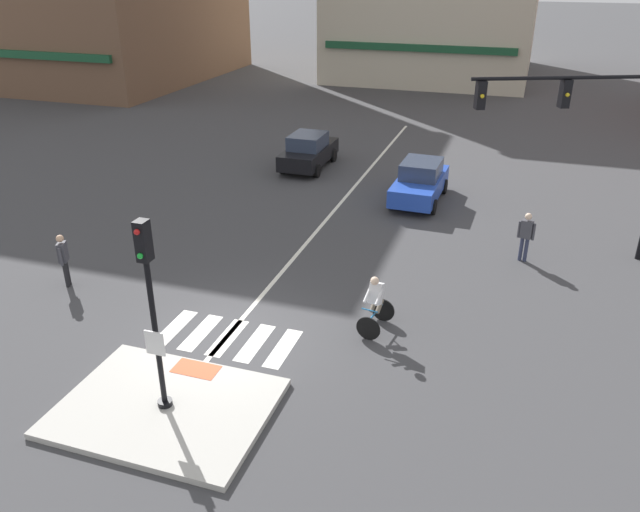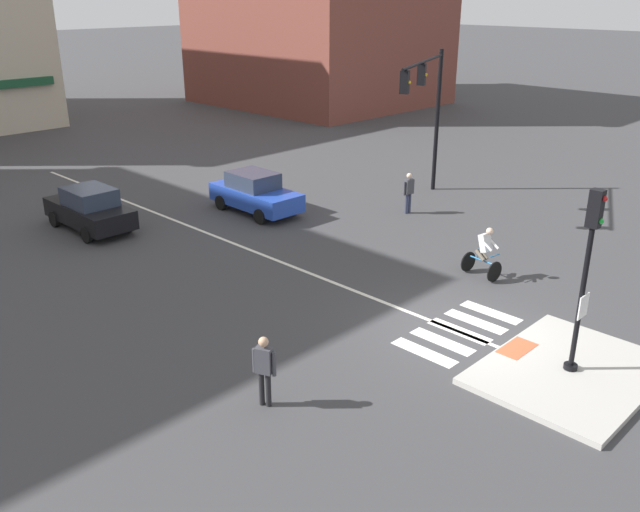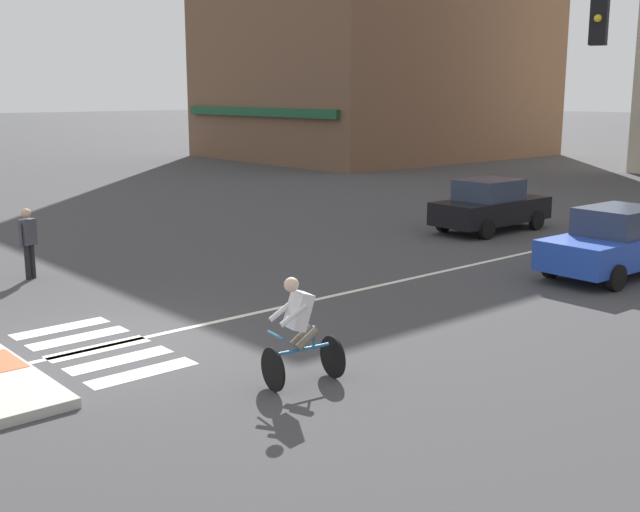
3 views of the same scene
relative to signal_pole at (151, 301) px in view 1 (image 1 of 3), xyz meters
name	(u,v)px [view 1 (image 1 of 3)]	position (x,y,z in m)	size (l,w,h in m)	color
ground_plane	(228,337)	(0.00, 3.09, -2.78)	(300.00, 300.00, 0.00)	#3D3D3F
traffic_island	(166,407)	(0.00, 0.01, -2.71)	(4.56, 3.46, 0.15)	#B2AFA8
tactile_pad_front	(196,369)	(0.00, 1.39, -2.63)	(1.10, 0.60, 0.01)	#DB5B38
signal_pole	(151,301)	(0.00, 0.00, 0.00)	(0.44, 0.38, 4.36)	black
crosswalk_stripe_a	(175,327)	(-1.57, 3.06, -2.78)	(0.44, 1.80, 0.01)	silver
crosswalk_stripe_b	(201,332)	(-0.79, 3.06, -2.78)	(0.44, 1.80, 0.01)	silver
crosswalk_stripe_c	(227,338)	(0.00, 3.06, -2.78)	(0.44, 1.80, 0.01)	silver
crosswalk_stripe_d	(255,343)	(0.79, 3.06, -2.78)	(0.44, 1.80, 0.01)	silver
crosswalk_stripe_e	(283,348)	(1.57, 3.06, -2.78)	(0.44, 1.80, 0.01)	silver
lane_centre_line	(337,207)	(-0.03, 13.09, -2.78)	(0.14, 28.00, 0.01)	silver
traffic_light_mast	(603,130)	(8.88, 10.85, 1.58)	(5.87, 2.62, 6.14)	black
car_blue_eastbound_far	(420,182)	(2.92, 14.83, -1.97)	(1.92, 4.14, 1.64)	#2347B7
car_black_westbound_distant	(309,151)	(-2.84, 17.60, -1.97)	(1.85, 4.10, 1.64)	black
cyclist	(376,302)	(3.58, 4.61, -1.91)	(0.81, 1.17, 1.68)	black
pedestrian_at_curb_left	(63,256)	(-5.86, 4.17, -1.80)	(0.35, 0.51, 1.67)	black
pedestrian_waiting_far_side	(526,233)	(7.16, 10.31, -1.80)	(0.54, 0.29, 1.67)	#2D334C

